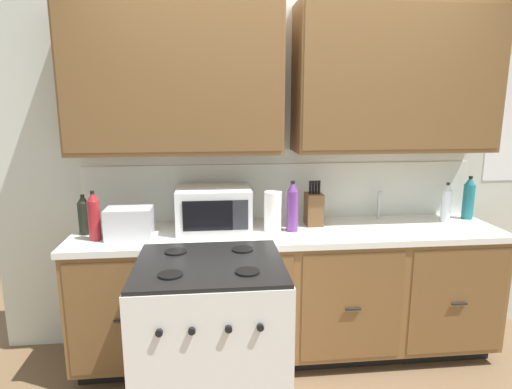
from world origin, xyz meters
name	(u,v)px	position (x,y,z in m)	size (l,w,h in m)	color
ground_plane	(296,380)	(0.00, 0.00, 0.00)	(8.00, 8.00, 0.00)	brown
wall_unit	(286,115)	(0.00, 0.50, 1.65)	(3.99, 0.40, 2.49)	silver
counter_run	(289,292)	(0.00, 0.30, 0.47)	(2.82, 0.64, 0.91)	black
stove_range	(211,346)	(-0.53, -0.33, 0.47)	(0.76, 0.68, 0.95)	white
microwave	(214,209)	(-0.50, 0.37, 1.05)	(0.48, 0.37, 0.28)	white
toaster	(129,223)	(-1.02, 0.23, 1.00)	(0.28, 0.18, 0.19)	#B7B7BC
knife_block	(314,208)	(0.19, 0.40, 1.02)	(0.11, 0.14, 0.31)	brown
sink_faucet	(379,205)	(0.69, 0.51, 1.01)	(0.02, 0.02, 0.20)	#B2B5BA
paper_towel_roll	(273,211)	(-0.11, 0.30, 1.04)	(0.12, 0.12, 0.26)	white
bottle_dark	(84,215)	(-1.32, 0.34, 1.03)	(0.07, 0.07, 0.26)	black
bottle_red	(94,216)	(-1.22, 0.21, 1.06)	(0.07, 0.07, 0.31)	maroon
bottle_clear	(446,203)	(1.13, 0.38, 1.04)	(0.07, 0.07, 0.28)	silver
bottle_violet	(292,207)	(0.01, 0.27, 1.07)	(0.08, 0.08, 0.33)	#663384
bottle_teal	(469,198)	(1.33, 0.45, 1.06)	(0.08, 0.08, 0.31)	#1E707A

